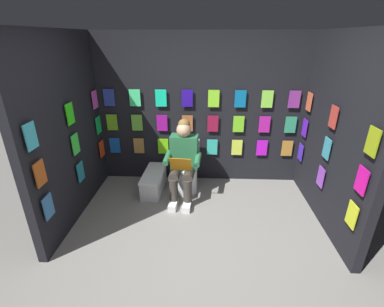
% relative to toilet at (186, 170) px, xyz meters
% --- Properties ---
extents(ground_plane, '(30.00, 30.00, 0.00)m').
position_rel_toilet_xyz_m(ground_plane, '(-0.22, 1.63, -0.33)').
color(ground_plane, gray).
extents(display_wall_back, '(3.32, 0.14, 2.35)m').
position_rel_toilet_xyz_m(display_wall_back, '(-0.22, -0.41, 0.84)').
color(display_wall_back, black).
rests_on(display_wall_back, ground).
extents(display_wall_left, '(0.14, 1.99, 2.35)m').
position_rel_toilet_xyz_m(display_wall_left, '(-1.88, 0.64, 0.85)').
color(display_wall_left, black).
rests_on(display_wall_left, ground).
extents(display_wall_right, '(0.14, 1.99, 2.35)m').
position_rel_toilet_xyz_m(display_wall_right, '(1.45, 0.64, 0.85)').
color(display_wall_right, black).
rests_on(display_wall_right, ground).
extents(toilet, '(0.42, 0.57, 0.77)m').
position_rel_toilet_xyz_m(toilet, '(0.00, 0.00, 0.00)').
color(toilet, white).
rests_on(toilet, ground).
extents(person_reading, '(0.55, 0.71, 1.19)m').
position_rel_toilet_xyz_m(person_reading, '(0.02, 0.23, 0.27)').
color(person_reading, '#286B42').
rests_on(person_reading, ground).
extents(comic_longbox_near, '(0.32, 0.76, 0.32)m').
position_rel_toilet_xyz_m(comic_longbox_near, '(0.50, 0.08, -0.17)').
color(comic_longbox_near, silver).
rests_on(comic_longbox_near, ground).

